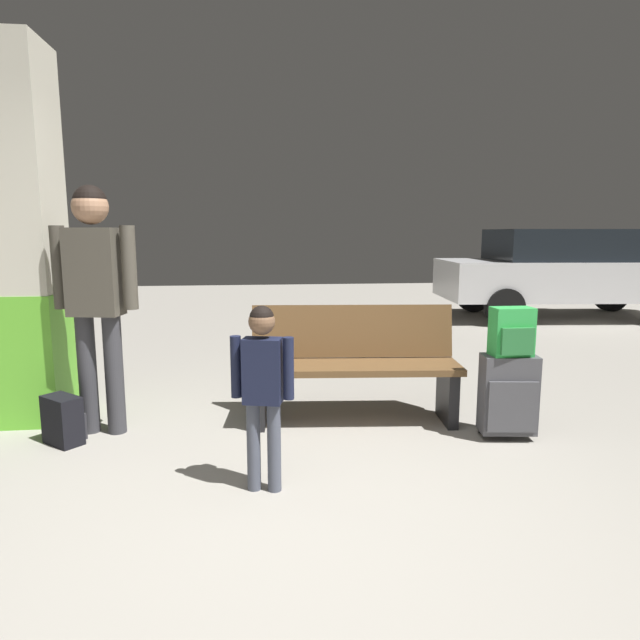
% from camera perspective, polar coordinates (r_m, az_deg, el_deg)
% --- Properties ---
extents(ground_plane, '(18.00, 18.00, 0.10)m').
position_cam_1_polar(ground_plane, '(6.64, -4.99, -4.06)').
color(ground_plane, gray).
extents(structural_pillar, '(0.57, 0.57, 2.83)m').
position_cam_1_polar(structural_pillar, '(4.76, -28.87, 7.36)').
color(structural_pillar, '#66C633').
rests_on(structural_pillar, ground_plane).
extents(bench, '(1.64, 0.66, 0.89)m').
position_cam_1_polar(bench, '(4.28, 3.56, -4.65)').
color(bench, brown).
rests_on(bench, ground_plane).
extents(suitcase, '(0.40, 0.27, 0.60)m').
position_cam_1_polar(suitcase, '(4.13, 19.00, -7.36)').
color(suitcase, '#4C4C51').
rests_on(suitcase, ground_plane).
extents(backpack_bright, '(0.28, 0.19, 0.34)m').
position_cam_1_polar(backpack_bright, '(4.03, 19.35, -1.21)').
color(backpack_bright, green).
rests_on(backpack_bright, suitcase).
extents(child, '(0.35, 0.24, 1.06)m').
position_cam_1_polar(child, '(3.07, -6.00, -6.08)').
color(child, '#4C5160').
rests_on(child, ground_plane).
extents(adult, '(0.60, 0.27, 1.78)m').
position_cam_1_polar(adult, '(4.20, -22.36, 3.54)').
color(adult, '#38383D').
rests_on(adult, ground_plane).
extents(backpack_dark_floor, '(0.32, 0.31, 0.34)m').
position_cam_1_polar(backpack_dark_floor, '(4.26, -25.13, -9.43)').
color(backpack_dark_floor, black).
rests_on(backpack_dark_floor, ground_plane).
extents(parked_car_side, '(4.23, 2.06, 1.51)m').
position_cam_1_polar(parked_car_side, '(10.22, 23.90, 4.67)').
color(parked_car_side, silver).
rests_on(parked_car_side, ground_plane).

